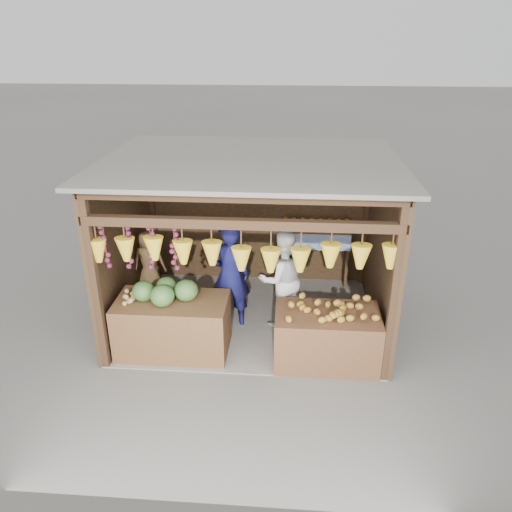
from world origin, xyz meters
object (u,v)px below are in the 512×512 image
(man_standing, at_px, (230,275))
(counter_left, at_px, (173,326))
(counter_right, at_px, (326,337))
(woman_standing, at_px, (282,279))
(vendor_seated, at_px, (149,261))

(man_standing, bearing_deg, counter_left, 34.09)
(counter_right, relative_size, woman_standing, 0.90)
(man_standing, height_order, woman_standing, man_standing)
(woman_standing, xyz_separation_m, vendor_seated, (-2.21, 0.34, 0.07))
(counter_right, distance_m, vendor_seated, 3.18)
(woman_standing, height_order, vendor_seated, woman_standing)
(counter_right, height_order, man_standing, man_standing)
(counter_right, distance_m, man_standing, 1.78)
(counter_right, height_order, vendor_seated, vendor_seated)
(woman_standing, distance_m, vendor_seated, 2.23)
(man_standing, xyz_separation_m, vendor_seated, (-1.39, 0.43, -0.01))
(man_standing, bearing_deg, woman_standing, 173.11)
(counter_left, distance_m, counter_right, 2.21)
(woman_standing, bearing_deg, counter_left, 8.98)
(counter_left, height_order, vendor_seated, vendor_seated)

